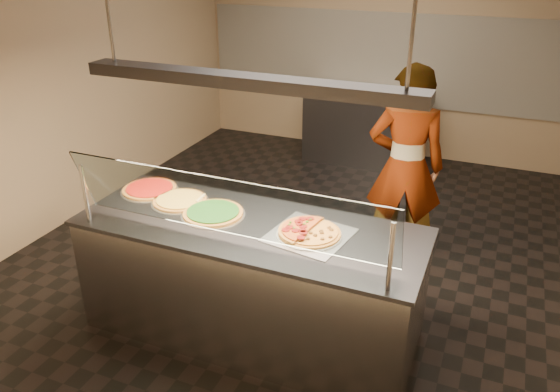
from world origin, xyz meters
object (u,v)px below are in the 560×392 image
at_px(pizza_cheese, 180,200).
at_px(pizza_tomato, 150,189).
at_px(half_pizza_pepperoni, 296,228).
at_px(prep_table, 364,127).
at_px(worker, 405,167).
at_px(pizza_spinach, 213,212).
at_px(perforated_tray, 309,234).
at_px(pizza_spatula, 203,201).
at_px(half_pizza_sausage, 324,235).
at_px(heat_lamp_housing, 246,81).
at_px(sneeze_guard, 225,207).
at_px(serving_counter, 251,280).

height_order(pizza_cheese, pizza_tomato, same).
bearing_deg(half_pizza_pepperoni, prep_table, 97.58).
bearing_deg(prep_table, worker, -67.55).
xyz_separation_m(prep_table, worker, (0.98, -2.36, 0.46)).
bearing_deg(half_pizza_pepperoni, pizza_cheese, 173.87).
distance_m(pizza_spinach, pizza_cheese, 0.35).
height_order(perforated_tray, pizza_spatula, pizza_spatula).
xyz_separation_m(half_pizza_pepperoni, pizza_spatula, (-0.81, 0.13, -0.01)).
distance_m(half_pizza_sausage, heat_lamp_housing, 1.13).
height_order(half_pizza_sausage, heat_lamp_housing, heat_lamp_housing).
relative_size(half_pizza_sausage, pizza_tomato, 0.99).
relative_size(pizza_cheese, pizza_spatula, 1.88).
relative_size(perforated_tray, pizza_cheese, 1.34).
distance_m(half_pizza_pepperoni, half_pizza_sausage, 0.21).
relative_size(perforated_tray, pizza_spinach, 1.25).
bearing_deg(heat_lamp_housing, pizza_spatula, 161.72).
height_order(perforated_tray, pizza_cheese, pizza_cheese).
xyz_separation_m(pizza_spinach, pizza_tomato, (-0.68, 0.18, -0.00)).
xyz_separation_m(half_pizza_pepperoni, pizza_spinach, (-0.65, 0.02, -0.02)).
distance_m(pizza_spinach, worker, 1.84).
distance_m(pizza_cheese, pizza_tomato, 0.35).
bearing_deg(worker, heat_lamp_housing, 49.56).
relative_size(sneeze_guard, pizza_cheese, 5.12).
height_order(perforated_tray, half_pizza_pepperoni, half_pizza_pepperoni).
bearing_deg(pizza_cheese, sneeze_guard, -36.15).
relative_size(serving_counter, pizza_tomato, 5.47).
height_order(serving_counter, pizza_cheese, pizza_cheese).
xyz_separation_m(sneeze_guard, half_pizza_sausage, (0.54, 0.37, -0.27)).
height_order(pizza_tomato, prep_table, pizza_tomato).
distance_m(half_pizza_pepperoni, pizza_cheese, 1.00).
height_order(serving_counter, heat_lamp_housing, heat_lamp_housing).
bearing_deg(worker, pizza_spatula, 34.44).
height_order(pizza_spinach, pizza_spatula, pizza_spatula).
xyz_separation_m(pizza_tomato, heat_lamp_housing, (0.99, -0.22, 1.01)).
xyz_separation_m(half_pizza_sausage, heat_lamp_housing, (-0.54, -0.03, 0.99)).
height_order(pizza_spatula, heat_lamp_housing, heat_lamp_housing).
relative_size(pizza_spinach, pizza_cheese, 1.07).
height_order(perforated_tray, half_pizza_sausage, half_pizza_sausage).
height_order(perforated_tray, prep_table, perforated_tray).
bearing_deg(prep_table, sneeze_guard, -87.66).
bearing_deg(serving_counter, half_pizza_pepperoni, 4.50).
bearing_deg(pizza_spinach, half_pizza_sausage, -1.18).
height_order(sneeze_guard, pizza_spatula, sneeze_guard).
relative_size(half_pizza_pepperoni, pizza_spinach, 0.96).
distance_m(worker, heat_lamp_housing, 1.99).
distance_m(prep_table, worker, 2.60).
bearing_deg(worker, perforated_tray, 63.82).
bearing_deg(perforated_tray, serving_counter, -176.48).
xyz_separation_m(perforated_tray, pizza_spatula, (-0.91, 0.13, 0.02)).
xyz_separation_m(serving_counter, prep_table, (-0.17, 3.87, 0.00)).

